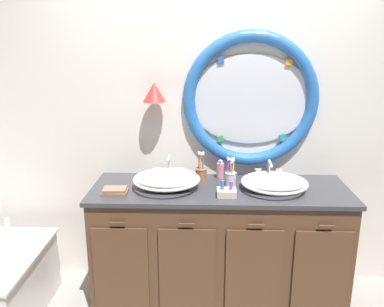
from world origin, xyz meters
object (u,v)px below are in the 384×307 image
(toothbrush_holder_left, at_px, (201,173))
(sink_basin_right, at_px, (274,183))
(toothbrush_holder_right, at_px, (231,178))
(folded_hand_towel, at_px, (115,191))
(toiletry_basket, at_px, (227,192))
(soap_dispenser, at_px, (220,170))
(sink_basin_left, at_px, (167,179))

(toothbrush_holder_left, bearing_deg, sink_basin_right, -20.55)
(toothbrush_holder_right, bearing_deg, folded_hand_towel, -168.10)
(toothbrush_holder_right, bearing_deg, toiletry_basket, -101.35)
(sink_basin_right, bearing_deg, toothbrush_holder_left, 159.45)
(toothbrush_holder_left, distance_m, soap_dispenser, 0.15)
(toothbrush_holder_left, bearing_deg, toothbrush_holder_right, -32.39)
(sink_basin_right, distance_m, toothbrush_holder_right, 0.31)
(folded_hand_towel, bearing_deg, toothbrush_holder_left, 27.32)
(toothbrush_holder_left, height_order, folded_hand_towel, toothbrush_holder_left)
(sink_basin_left, xyz_separation_m, toiletry_basket, (0.42, -0.13, -0.04))
(sink_basin_left, height_order, soap_dispenser, soap_dispenser)
(toothbrush_holder_left, xyz_separation_m, toiletry_basket, (0.18, -0.32, -0.03))
(sink_basin_right, relative_size, soap_dispenser, 3.14)
(toiletry_basket, bearing_deg, toothbrush_holder_right, 78.65)
(sink_basin_left, bearing_deg, soap_dispenser, 30.88)
(toiletry_basket, bearing_deg, soap_dispenser, 94.73)
(toothbrush_holder_right, distance_m, soap_dispenser, 0.19)
(toothbrush_holder_right, xyz_separation_m, folded_hand_towel, (-0.80, -0.17, -0.04))
(toothbrush_holder_left, bearing_deg, soap_dispenser, 14.89)
(folded_hand_towel, bearing_deg, toiletry_basket, -1.50)
(sink_basin_left, relative_size, folded_hand_towel, 2.78)
(sink_basin_right, xyz_separation_m, toothbrush_holder_left, (-0.52, 0.19, 0.00))
(soap_dispenser, relative_size, folded_hand_towel, 0.87)
(sink_basin_left, distance_m, soap_dispenser, 0.45)
(sink_basin_left, bearing_deg, sink_basin_right, -0.00)
(sink_basin_right, distance_m, soap_dispenser, 0.44)
(sink_basin_left, relative_size, sink_basin_right, 1.02)
(sink_basin_right, height_order, toothbrush_holder_left, toothbrush_holder_left)
(sink_basin_left, distance_m, toothbrush_holder_left, 0.31)
(toothbrush_holder_right, relative_size, folded_hand_towel, 1.28)
(soap_dispenser, height_order, folded_hand_towel, soap_dispenser)
(sink_basin_left, bearing_deg, folded_hand_towel, -162.24)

